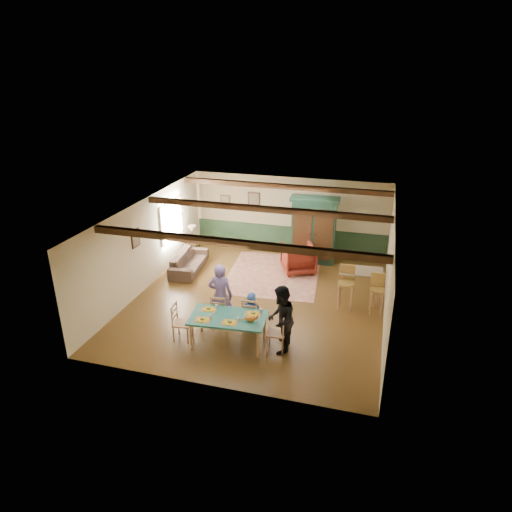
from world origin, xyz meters
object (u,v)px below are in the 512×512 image
(person_child, at_px, (252,311))
(dining_table, at_px, (229,331))
(dining_chair_far_left, at_px, (220,311))
(dining_chair_far_right, at_px, (251,314))
(armoire, at_px, (314,230))
(armchair, at_px, (298,258))
(dining_chair_end_right, at_px, (276,332))
(cat, at_px, (250,318))
(sofa, at_px, (189,261))
(dining_chair_end_left, at_px, (182,322))
(bar_stool_left, at_px, (346,288))
(bar_stool_right, at_px, (377,294))
(person_man, at_px, (220,296))
(person_woman, at_px, (281,319))
(counter_table, at_px, (360,286))
(table_lamp, at_px, (192,233))
(end_table, at_px, (193,248))

(person_child, bearing_deg, dining_table, 63.43)
(dining_chair_far_left, distance_m, dining_chair_far_right, 0.81)
(dining_table, xyz_separation_m, dining_chair_far_right, (0.34, 0.76, 0.10))
(armoire, distance_m, armchair, 1.21)
(dining_chair_end_right, distance_m, cat, 0.71)
(sofa, bearing_deg, dining_chair_end_left, -164.35)
(bar_stool_left, bearing_deg, dining_chair_far_right, -142.18)
(bar_stool_right, bearing_deg, person_man, -160.94)
(dining_chair_end_left, xyz_separation_m, person_woman, (2.41, 0.20, 0.35))
(dining_chair_far_right, height_order, person_child, person_child)
(dining_chair_end_right, xyz_separation_m, counter_table, (1.72, 2.95, 0.02))
(table_lamp, bearing_deg, dining_chair_far_left, -58.73)
(sofa, relative_size, bar_stool_right, 1.83)
(dining_chair_far_right, height_order, cat, dining_chair_far_right)
(armchair, bearing_deg, dining_chair_far_left, 46.71)
(sofa, bearing_deg, armoire, -70.37)
(armchair, bearing_deg, dining_chair_end_right, 68.93)
(person_man, xyz_separation_m, armoire, (1.59, 4.82, 0.27))
(sofa, bearing_deg, armchair, -82.07)
(dining_chair_end_left, relative_size, person_man, 0.55)
(dining_chair_end_left, xyz_separation_m, end_table, (-1.89, 5.03, -0.19))
(dining_chair_far_left, distance_m, end_table, 4.97)
(counter_table, height_order, bar_stool_left, bar_stool_left)
(dining_table, distance_m, bar_stool_left, 3.59)
(armchair, bearing_deg, dining_chair_end_left, 42.03)
(end_table, bearing_deg, person_child, -50.53)
(person_man, height_order, bar_stool_left, person_man)
(dining_chair_end_right, distance_m, end_table, 6.41)
(dining_chair_far_right, relative_size, dining_chair_end_left, 1.00)
(dining_chair_end_left, relative_size, cat, 2.64)
(dining_chair_end_left, distance_m, sofa, 4.16)
(dining_table, height_order, dining_chair_far_right, dining_chair_far_right)
(person_woman, height_order, bar_stool_right, person_woman)
(dining_chair_end_left, height_order, person_man, person_man)
(person_woman, distance_m, sofa, 5.40)
(dining_table, relative_size, table_lamp, 3.38)
(dining_chair_far_right, height_order, person_man, person_man)
(bar_stool_right, bearing_deg, counter_table, 128.46)
(dining_chair_far_right, xyz_separation_m, person_woman, (0.91, -0.65, 0.35))
(dining_chair_end_right, bearing_deg, counter_table, 144.91)
(dining_chair_end_left, xyz_separation_m, dining_chair_end_right, (2.31, 0.19, 0.00))
(cat, bearing_deg, dining_chair_end_left, 176.63)
(dining_chair_end_left, bearing_deg, bar_stool_right, -64.33)
(person_child, bearing_deg, bar_stool_right, -155.15)
(dining_chair_end_right, relative_size, end_table, 1.63)
(dining_chair_end_right, height_order, counter_table, counter_table)
(dining_chair_far_right, bearing_deg, person_child, -90.00)
(dining_chair_end_right, xyz_separation_m, armchair, (-0.34, 4.53, -0.01))
(end_table, bearing_deg, person_man, -58.31)
(person_child, relative_size, end_table, 1.73)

